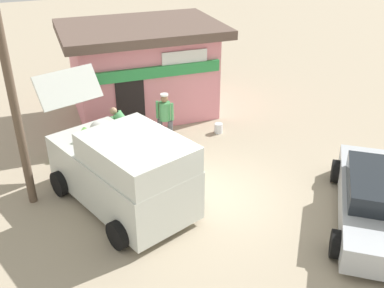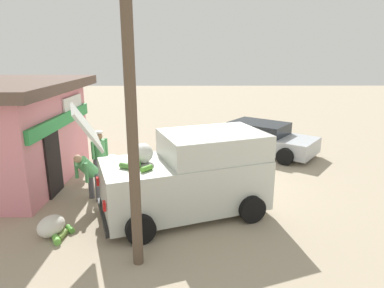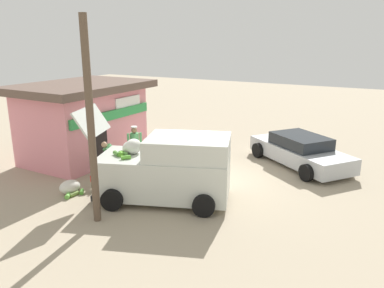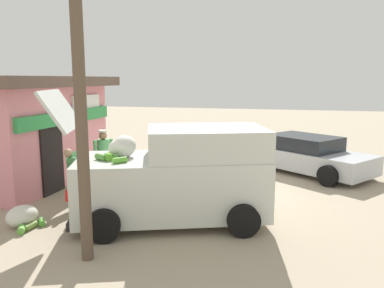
{
  "view_description": "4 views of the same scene",
  "coord_description": "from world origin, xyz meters",
  "px_view_note": "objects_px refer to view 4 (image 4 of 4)",
  "views": [
    {
      "loc": [
        -3.79,
        -8.48,
        6.52
      ],
      "look_at": [
        0.01,
        1.19,
        1.01
      ],
      "focal_mm": 41.82,
      "sensor_mm": 36.0,
      "label": 1
    },
    {
      "loc": [
        -9.81,
        0.58,
        3.96
      ],
      "look_at": [
        0.9,
        0.5,
        0.99
      ],
      "focal_mm": 31.57,
      "sensor_mm": 36.0,
      "label": 2
    },
    {
      "loc": [
        -11.31,
        -5.28,
        4.87
      ],
      "look_at": [
        1.04,
        1.39,
        0.94
      ],
      "focal_mm": 35.66,
      "sensor_mm": 36.0,
      "label": 3
    },
    {
      "loc": [
        -9.71,
        -1.66,
        3.05
      ],
      "look_at": [
        0.47,
        0.88,
        1.28
      ],
      "focal_mm": 36.21,
      "sensor_mm": 36.0,
      "label": 4
    }
  ],
  "objects_px": {
    "vendor_standing": "(104,155)",
    "unloaded_banana_pile": "(23,217)",
    "storefront_bar": "(23,128)",
    "paint_bucket": "(128,168)",
    "delivery_van": "(178,175)",
    "customer_bending": "(80,170)",
    "parked_sedan": "(303,155)"
  },
  "relations": [
    {
      "from": "unloaded_banana_pile",
      "to": "paint_bucket",
      "type": "bearing_deg",
      "value": -2.77
    },
    {
      "from": "unloaded_banana_pile",
      "to": "parked_sedan",
      "type": "bearing_deg",
      "value": -42.17
    },
    {
      "from": "delivery_van",
      "to": "customer_bending",
      "type": "distance_m",
      "value": 2.78
    },
    {
      "from": "storefront_bar",
      "to": "vendor_standing",
      "type": "relative_size",
      "value": 3.27
    },
    {
      "from": "storefront_bar",
      "to": "parked_sedan",
      "type": "distance_m",
      "value": 8.81
    },
    {
      "from": "customer_bending",
      "to": "delivery_van",
      "type": "bearing_deg",
      "value": -103.02
    },
    {
      "from": "unloaded_banana_pile",
      "to": "paint_bucket",
      "type": "xyz_separation_m",
      "value": [
        4.91,
        -0.24,
        -0.05
      ]
    },
    {
      "from": "vendor_standing",
      "to": "customer_bending",
      "type": "xyz_separation_m",
      "value": [
        -1.31,
        -0.01,
        -0.11
      ]
    },
    {
      "from": "unloaded_banana_pile",
      "to": "vendor_standing",
      "type": "bearing_deg",
      "value": -6.14
    },
    {
      "from": "customer_bending",
      "to": "storefront_bar",
      "type": "bearing_deg",
      "value": 62.09
    },
    {
      "from": "delivery_van",
      "to": "customer_bending",
      "type": "xyz_separation_m",
      "value": [
        0.63,
        2.7,
        -0.18
      ]
    },
    {
      "from": "delivery_van",
      "to": "unloaded_banana_pile",
      "type": "distance_m",
      "value": 3.34
    },
    {
      "from": "customer_bending",
      "to": "unloaded_banana_pile",
      "type": "distance_m",
      "value": 1.89
    },
    {
      "from": "parked_sedan",
      "to": "paint_bucket",
      "type": "bearing_deg",
      "value": 105.2
    },
    {
      "from": "vendor_standing",
      "to": "unloaded_banana_pile",
      "type": "height_order",
      "value": "vendor_standing"
    },
    {
      "from": "vendor_standing",
      "to": "storefront_bar",
      "type": "bearing_deg",
      "value": 88.19
    },
    {
      "from": "delivery_van",
      "to": "customer_bending",
      "type": "height_order",
      "value": "delivery_van"
    },
    {
      "from": "vendor_standing",
      "to": "paint_bucket",
      "type": "relative_size",
      "value": 5.16
    },
    {
      "from": "delivery_van",
      "to": "customer_bending",
      "type": "relative_size",
      "value": 3.46
    },
    {
      "from": "delivery_van",
      "to": "parked_sedan",
      "type": "relative_size",
      "value": 1.05
    },
    {
      "from": "vendor_standing",
      "to": "unloaded_banana_pile",
      "type": "distance_m",
      "value": 3.17
    },
    {
      "from": "storefront_bar",
      "to": "paint_bucket",
      "type": "xyz_separation_m",
      "value": [
        1.76,
        -2.53,
        -1.46
      ]
    },
    {
      "from": "delivery_van",
      "to": "vendor_standing",
      "type": "relative_size",
      "value": 2.91
    },
    {
      "from": "delivery_van",
      "to": "unloaded_banana_pile",
      "type": "bearing_deg",
      "value": 110.26
    },
    {
      "from": "customer_bending",
      "to": "paint_bucket",
      "type": "xyz_separation_m",
      "value": [
        3.16,
        0.1,
        -0.67
      ]
    },
    {
      "from": "vendor_standing",
      "to": "unloaded_banana_pile",
      "type": "relative_size",
      "value": 1.9
    },
    {
      "from": "storefront_bar",
      "to": "unloaded_banana_pile",
      "type": "relative_size",
      "value": 6.21
    },
    {
      "from": "storefront_bar",
      "to": "customer_bending",
      "type": "xyz_separation_m",
      "value": [
        -1.39,
        -2.63,
        -0.79
      ]
    },
    {
      "from": "storefront_bar",
      "to": "vendor_standing",
      "type": "bearing_deg",
      "value": -91.81
    },
    {
      "from": "delivery_van",
      "to": "unloaded_banana_pile",
      "type": "height_order",
      "value": "delivery_van"
    },
    {
      "from": "paint_bucket",
      "to": "unloaded_banana_pile",
      "type": "bearing_deg",
      "value": 177.23
    },
    {
      "from": "delivery_van",
      "to": "customer_bending",
      "type": "bearing_deg",
      "value": 76.98
    }
  ]
}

